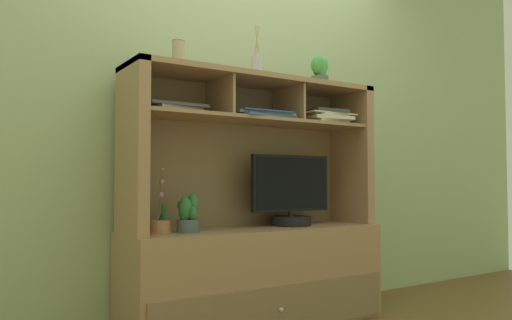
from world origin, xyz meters
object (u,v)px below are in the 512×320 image
object	(u,v)px
potted_fern	(188,215)
diffuser_bottle	(257,67)
magazine_stack_centre	(325,117)
ceramic_vase	(179,53)
media_console	(255,250)
magazine_stack_left	(261,115)
magazine_stack_right	(173,109)
tv_monitor	(291,196)
potted_succulent	(319,72)
potted_orchid	(160,225)

from	to	relation	value
potted_fern	diffuser_bottle	size ratio (longest dim) A/B	0.66
magazine_stack_centre	ceramic_vase	world-z (taller)	ceramic_vase
media_console	magazine_stack_left	size ratio (longest dim) A/B	3.91
magazine_stack_left	magazine_stack_right	bearing A→B (deg)	167.64
tv_monitor	magazine_stack_centre	world-z (taller)	magazine_stack_centre
magazine_stack_left	potted_succulent	world-z (taller)	potted_succulent
magazine_stack_centre	diffuser_bottle	xyz separation A→B (m)	(-0.49, 0.03, 0.27)
media_console	tv_monitor	size ratio (longest dim) A/B	2.78
magazine_stack_left	media_console	bearing A→B (deg)	92.17
potted_fern	diffuser_bottle	distance (m)	0.96
magazine_stack_left	magazine_stack_centre	distance (m)	0.49
potted_orchid	magazine_stack_centre	world-z (taller)	magazine_stack_centre
tv_monitor	potted_orchid	distance (m)	0.84
media_console	potted_fern	size ratio (longest dim) A/B	7.61
media_console	potted_succulent	distance (m)	1.22
magazine_stack_right	potted_succulent	distance (m)	1.05
potted_orchid	ceramic_vase	xyz separation A→B (m)	(0.08, -0.05, 0.91)
potted_fern	media_console	bearing A→B (deg)	4.93
media_console	magazine_stack_centre	size ratio (longest dim) A/B	4.40
potted_orchid	potted_fern	bearing A→B (deg)	-24.53
potted_orchid	tv_monitor	bearing A→B (deg)	-1.86
media_console	ceramic_vase	world-z (taller)	ceramic_vase
magazine_stack_right	magazine_stack_left	bearing A→B (deg)	-12.36
potted_fern	magazine_stack_centre	xyz separation A→B (m)	(0.94, -0.01, 0.59)
tv_monitor	potted_succulent	size ratio (longest dim) A/B	2.77
tv_monitor	diffuser_bottle	world-z (taller)	diffuser_bottle
media_console	tv_monitor	world-z (taller)	media_console
tv_monitor	magazine_stack_left	xyz separation A→B (m)	(-0.25, -0.05, 0.48)
potted_orchid	ceramic_vase	distance (m)	0.91
media_console	magazine_stack_left	distance (m)	0.79
potted_succulent	magazine_stack_centre	bearing A→B (deg)	-97.74
tv_monitor	magazine_stack_centre	distance (m)	0.56
media_console	magazine_stack_right	size ratio (longest dim) A/B	4.55
potted_fern	magazine_stack_right	world-z (taller)	magazine_stack_right
diffuser_bottle	ceramic_vase	distance (m)	0.51
potted_orchid	magazine_stack_left	distance (m)	0.85
media_console	magazine_stack_left	world-z (taller)	media_console
magazine_stack_right	tv_monitor	bearing A→B (deg)	-4.43
magazine_stack_left	potted_succulent	distance (m)	0.60
media_console	potted_orchid	distance (m)	0.61
potted_orchid	potted_succulent	size ratio (longest dim) A/B	1.70
potted_succulent	potted_fern	bearing A→B (deg)	-176.90
magazine_stack_centre	media_console	bearing A→B (deg)	174.62
tv_monitor	magazine_stack_right	distance (m)	0.89
potted_fern	potted_succulent	xyz separation A→B (m)	(0.95, 0.05, 0.89)
potted_succulent	ceramic_vase	xyz separation A→B (m)	(-1.01, -0.04, -0.03)
media_console	ceramic_vase	size ratio (longest dim) A/B	10.79
potted_fern	diffuser_bottle	world-z (taller)	diffuser_bottle
potted_orchid	diffuser_bottle	size ratio (longest dim) A/B	1.10
tv_monitor	potted_fern	world-z (taller)	tv_monitor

